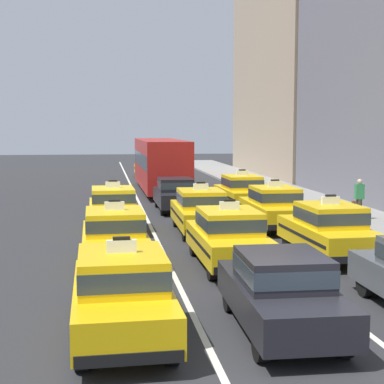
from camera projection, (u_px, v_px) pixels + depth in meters
name	position (u px, v px, depth m)	size (l,w,h in m)	color
ground_plane	(311.00, 363.00, 10.20)	(160.00, 160.00, 0.00)	#2B2B2D
lane_stripe_left_center	(142.00, 208.00, 29.63)	(0.14, 80.00, 0.01)	silver
lane_stripe_center_right	(205.00, 207.00, 30.10)	(0.14, 80.00, 0.01)	silver
sidewalk_curb	(352.00, 218.00, 25.99)	(4.00, 90.00, 0.15)	gray
taxi_left_nearest	(122.00, 292.00, 11.36)	(1.91, 4.59, 1.96)	black
taxi_left_second	(115.00, 237.00, 17.10)	(1.90, 4.59, 1.96)	black
taxi_left_third	(113.00, 208.00, 23.31)	(1.90, 4.59, 1.96)	black
sedan_center_nearest	(281.00, 290.00, 11.62)	(1.85, 4.34, 1.58)	black
taxi_center_second	(228.00, 236.00, 17.15)	(1.84, 4.57, 1.96)	black
taxi_center_third	(200.00, 210.00, 22.57)	(1.86, 4.58, 1.96)	black
sedan_center_fourth	(175.00, 193.00, 28.60)	(1.77, 4.31, 1.58)	black
bus_center_fifth	(160.00, 162.00, 37.14)	(2.59, 11.22, 3.22)	black
taxi_center_sixth	(148.00, 167.00, 46.86)	(1.94, 4.61, 1.96)	black
taxi_right_second	(328.00, 229.00, 18.35)	(1.91, 4.60, 1.96)	black
taxi_right_third	(274.00, 206.00, 23.62)	(1.84, 4.57, 1.96)	black
taxi_right_fourth	(241.00, 191.00, 29.21)	(1.91, 4.59, 1.96)	black
pedestrian_near_crosswalk	(359.00, 199.00, 24.91)	(0.47, 0.24, 1.71)	#473828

